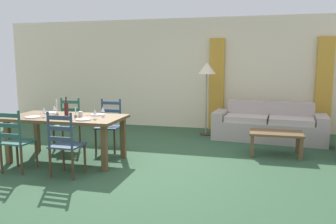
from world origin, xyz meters
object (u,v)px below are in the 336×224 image
at_px(dining_chair_near_right, 65,144).
at_px(standing_lamp, 207,72).
at_px(wine_glass_far_right, 103,110).
at_px(coffee_cup_primary, 80,114).
at_px(dining_chair_far_right, 109,125).
at_px(wine_glass_far_left, 55,108).
at_px(coffee_table, 276,136).
at_px(couch, 268,126).
at_px(dining_chair_far_left, 68,123).
at_px(wine_bottle, 66,109).
at_px(dining_chair_near_left, 16,141).
at_px(wine_glass_near_right, 95,112).
at_px(dining_table, 66,121).
at_px(wine_glass_near_left, 44,110).

bearing_deg(dining_chair_near_right, standing_lamp, 64.88).
relative_size(wine_glass_far_right, coffee_cup_primary, 1.79).
distance_m(dining_chair_far_right, wine_glass_far_right, 0.76).
distance_m(wine_glass_far_left, coffee_table, 3.89).
xyz_separation_m(couch, coffee_table, (0.08, -1.22, 0.06)).
height_order(dining_chair_far_left, coffee_cup_primary, dining_chair_far_left).
bearing_deg(wine_bottle, wine_glass_far_left, 159.22).
relative_size(dining_chair_near_left, dining_chair_far_left, 1.00).
relative_size(dining_chair_near_left, wine_glass_near_right, 5.96).
distance_m(wine_bottle, standing_lamp, 3.28).
relative_size(dining_table, standing_lamp, 1.16).
xyz_separation_m(coffee_cup_primary, standing_lamp, (1.72, 2.57, 0.62)).
bearing_deg(wine_glass_near_left, dining_chair_near_left, -100.53).
distance_m(wine_glass_near_left, couch, 4.49).
relative_size(dining_table, dining_chair_near_left, 1.98).
bearing_deg(wine_glass_far_left, wine_bottle, -20.78).
relative_size(wine_glass_far_left, couch, 0.07).
bearing_deg(dining_chair_far_left, dining_chair_near_left, -89.92).
xyz_separation_m(dining_chair_near_left, standing_lamp, (2.39, 3.32, 0.93)).
bearing_deg(wine_bottle, dining_chair_far_left, 119.96).
height_order(dining_table, wine_glass_far_left, wine_glass_far_left).
distance_m(wine_glass_near_left, coffee_cup_primary, 0.59).
relative_size(dining_table, coffee_table, 2.11).
relative_size(wine_bottle, wine_glass_near_right, 1.96).
height_order(wine_glass_far_left, coffee_cup_primary, wine_glass_far_left).
relative_size(dining_table, wine_glass_near_left, 11.80).
bearing_deg(wine_glass_far_right, couch, 39.36).
xyz_separation_m(coffee_cup_primary, couch, (3.08, 2.39, -0.50)).
xyz_separation_m(dining_chair_near_left, dining_chair_near_right, (0.83, -0.01, 0.00)).
bearing_deg(wine_glass_far_right, wine_glass_near_left, -161.21).
height_order(wine_glass_near_left, couch, wine_glass_near_left).
relative_size(dining_chair_far_right, couch, 0.41).
xyz_separation_m(wine_bottle, wine_glass_far_left, (-0.29, 0.11, -0.01)).
bearing_deg(standing_lamp, dining_chair_far_right, -131.00).
height_order(wine_glass_far_left, coffee_table, wine_glass_far_left).
height_order(dining_chair_far_right, couch, dining_chair_far_right).
bearing_deg(dining_chair_far_left, coffee_cup_primary, -47.11).
xyz_separation_m(dining_chair_far_left, coffee_cup_primary, (0.68, -0.73, 0.32)).
distance_m(coffee_cup_primary, standing_lamp, 3.16).
xyz_separation_m(dining_table, wine_glass_far_left, (-0.31, 0.15, 0.20)).
height_order(wine_glass_far_left, couch, wine_glass_far_left).
height_order(dining_table, dining_chair_near_right, dining_chair_near_right).
bearing_deg(dining_table, wine_glass_near_left, -154.37).
height_order(dining_chair_far_left, standing_lamp, standing_lamp).
relative_size(dining_chair_far_right, coffee_cup_primary, 10.67).
distance_m(dining_chair_far_left, coffee_cup_primary, 1.04).
bearing_deg(dining_chair_far_right, coffee_cup_primary, -101.31).
height_order(wine_glass_near_right, coffee_table, wine_glass_near_right).
bearing_deg(wine_glass_far_left, coffee_table, 15.64).
relative_size(dining_chair_far_left, coffee_table, 1.07).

